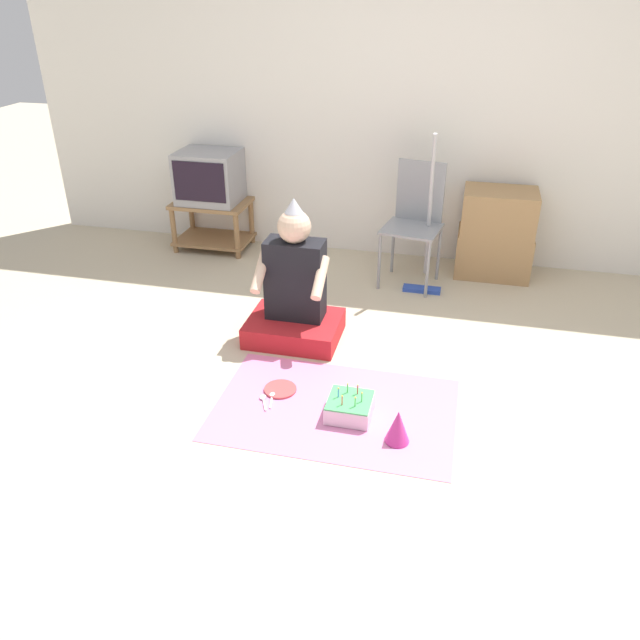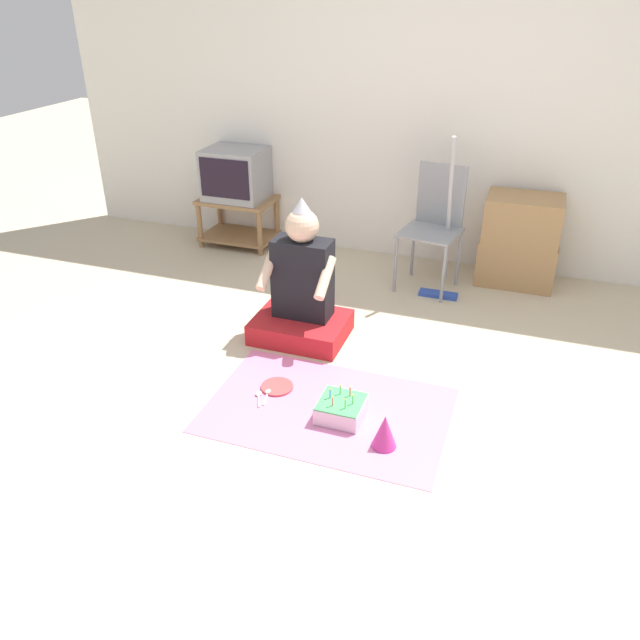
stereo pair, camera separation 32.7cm
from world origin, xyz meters
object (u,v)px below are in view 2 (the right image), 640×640
Objects in this scene: cardboard_box_stack at (519,241)px; paper_plate at (277,387)px; person_seated at (302,294)px; party_hat_blue at (385,431)px; tv at (236,174)px; folding_chair at (435,219)px; birthday_cake at (341,409)px; dust_mop at (444,251)px.

cardboard_box_stack is 2.29m from paper_plate.
person_seated reaches higher than paper_plate.
party_hat_blue is 0.98× the size of paper_plate.
cardboard_box_stack is 3.64× the size of paper_plate.
folding_chair is (1.74, -0.28, -0.10)m from tv.
birthday_cake is 0.32m from party_hat_blue.
person_seated is at bearing 97.44° from paper_plate.
party_hat_blue is at bearing -49.25° from person_seated.
folding_chair is 0.98× the size of person_seated.
cardboard_box_stack reaches higher than birthday_cake.
party_hat_blue is at bearing -22.42° from paper_plate.
dust_mop is 1.20m from person_seated.
dust_mop is (0.10, -0.11, -0.19)m from folding_chair.
tv is 2.98m from party_hat_blue.
folding_chair is 3.86× the size of birthday_cake.
paper_plate is (-0.67, -1.57, -0.32)m from dust_mop.
person_seated is at bearing -133.38° from cardboard_box_stack.
dust_mop is at bearing 66.96° from paper_plate.
birthday_cake is (1.61, -2.09, -0.57)m from tv.
cardboard_box_stack is at bearing 46.62° from person_seated.
person_seated is 0.69m from paper_plate.
paper_plate is (0.08, -0.62, -0.29)m from person_seated.
cardboard_box_stack is (2.35, -0.01, -0.29)m from tv.
paper_plate is (-0.43, 0.14, -0.05)m from birthday_cake.
person_seated is (1.10, -1.33, -0.32)m from tv.
dust_mop is at bearing 82.07° from birthday_cake.
party_hat_blue is at bearing -101.78° from cardboard_box_stack.
party_hat_blue is (0.78, -0.91, -0.20)m from person_seated.
dust_mop reaches higher than paper_plate.
tv is at bearing 127.55° from birthday_cake.
folding_chair reaches higher than birthday_cake.
folding_chair reaches higher than tv.
cardboard_box_stack is at bearing 58.96° from paper_plate.
cardboard_box_stack is 0.58× the size of dust_mop.
birthday_cake is (0.51, -0.76, -0.24)m from person_seated.
tv is at bearing 168.07° from dust_mop.
party_hat_blue is (1.88, -2.25, -0.53)m from tv.
folding_chair is 0.78× the size of dust_mop.
cardboard_box_stack is 0.73× the size of person_seated.
dust_mop is (-0.50, -0.38, -0.00)m from cardboard_box_stack.
party_hat_blue is at bearing -29.19° from birthday_cake.
tv is 0.42× the size of dust_mop.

